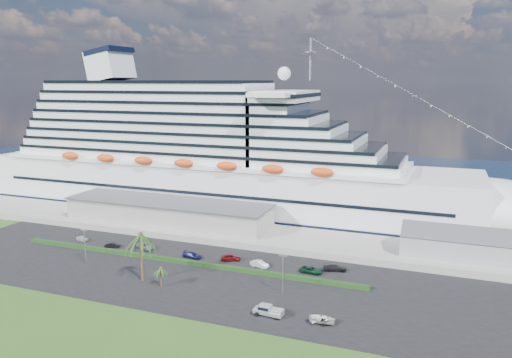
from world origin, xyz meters
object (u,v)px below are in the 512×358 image
at_px(parked_car_3, 192,255).
at_px(pickup_truck, 268,310).
at_px(cruise_ship, 214,160).
at_px(boat_trailer, 322,319).

relative_size(parked_car_3, pickup_truck, 0.86).
bearing_deg(pickup_truck, parked_car_3, 141.15).
relative_size(cruise_ship, parked_car_3, 39.98).
relative_size(cruise_ship, pickup_truck, 34.28).
distance_m(parked_car_3, boat_trailer, 42.61).
bearing_deg(cruise_ship, boat_trailer, -51.63).
xyz_separation_m(parked_car_3, boat_trailer, (36.87, -21.35, 0.32)).
bearing_deg(boat_trailer, cruise_ship, 128.37).
distance_m(cruise_ship, pickup_truck, 79.52).
height_order(parked_car_3, pickup_truck, pickup_truck).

